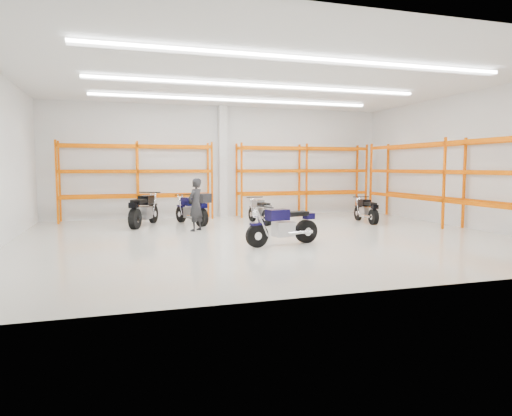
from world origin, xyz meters
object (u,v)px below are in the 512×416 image
object	(u,v)px
motorcycle_back_b	(193,210)
motorcycle_back_c	(260,212)
motorcycle_back_d	(367,211)
motorcycle_main	(286,226)
standing_man	(196,205)
motorcycle_back_a	(143,211)
structural_column	(223,162)

from	to	relation	value
motorcycle_back_b	motorcycle_back_c	distance (m)	2.38
motorcycle_back_c	motorcycle_back_d	size ratio (longest dim) A/B	1.01
motorcycle_main	standing_man	xyz separation A→B (m)	(-1.82, 3.30, 0.35)
motorcycle_back_d	motorcycle_back_a	bearing A→B (deg)	170.25
motorcycle_main	motorcycle_back_c	xyz separation A→B (m)	(0.69, 4.40, -0.05)
standing_man	structural_column	world-z (taller)	structural_column
motorcycle_back_d	motorcycle_main	bearing A→B (deg)	-141.62
motorcycle_back_c	standing_man	distance (m)	2.77
motorcycle_main	motorcycle_back_b	size ratio (longest dim) A/B	0.97
motorcycle_back_b	motorcycle_back_c	size ratio (longest dim) A/B	1.13
motorcycle_back_b	motorcycle_back_a	bearing A→B (deg)	175.79
motorcycle_back_d	standing_man	size ratio (longest dim) A/B	1.13
motorcycle_back_a	motorcycle_back_b	bearing A→B (deg)	-4.21
motorcycle_main	structural_column	bearing A→B (deg)	90.39
motorcycle_back_a	motorcycle_back_b	xyz separation A→B (m)	(1.71, -0.13, 0.01)
motorcycle_main	motorcycle_back_c	bearing A→B (deg)	81.11
motorcycle_back_b	motorcycle_back_c	world-z (taller)	motorcycle_back_b
structural_column	motorcycle_back_b	bearing A→B (deg)	-123.70
motorcycle_main	motorcycle_back_c	size ratio (longest dim) A/B	1.10
motorcycle_main	motorcycle_back_d	size ratio (longest dim) A/B	1.11
motorcycle_back_d	structural_column	distance (m)	6.09
motorcycle_back_a	structural_column	xyz separation A→B (m)	(3.32, 2.29, 1.71)
motorcycle_main	motorcycle_back_d	world-z (taller)	motorcycle_main
motorcycle_back_d	motorcycle_back_b	bearing A→B (deg)	168.74
motorcycle_back_b	standing_man	bearing A→B (deg)	-96.38
standing_man	motorcycle_back_d	bearing A→B (deg)	138.06
motorcycle_back_b	structural_column	size ratio (longest dim) A/B	0.48
motorcycle_back_a	motorcycle_back_c	world-z (taller)	motorcycle_back_a
motorcycle_main	structural_column	size ratio (longest dim) A/B	0.47
motorcycle_back_c	motorcycle_main	bearing A→B (deg)	-98.89
standing_man	structural_column	size ratio (longest dim) A/B	0.37
motorcycle_main	motorcycle_back_d	bearing A→B (deg)	38.38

